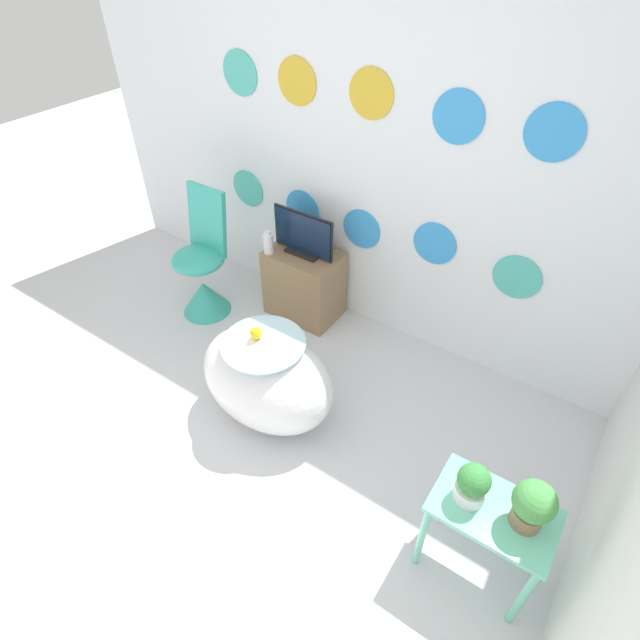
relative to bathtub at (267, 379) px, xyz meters
name	(u,v)px	position (x,y,z in m)	size (l,w,h in m)	color
ground_plane	(155,528)	(-0.02, -0.88, -0.30)	(12.00, 12.00, 0.00)	silver
wall_back_dotted	(374,139)	(-0.02, 1.11, 1.00)	(4.41, 0.05, 2.60)	white
bathtub	(267,379)	(0.00, 0.00, 0.00)	(0.81, 0.55, 0.59)	white
rubber_duck	(256,333)	(-0.04, -0.01, 0.33)	(0.06, 0.07, 0.08)	yellow
chair	(203,277)	(-0.99, 0.51, -0.01)	(0.37, 0.37, 0.92)	#38B2A3
tv_cabinet	(304,284)	(-0.38, 0.89, -0.04)	(0.50, 0.34, 0.51)	#8E704C
tv	(303,236)	(-0.38, 0.89, 0.35)	(0.46, 0.12, 0.30)	black
vase	(268,243)	(-0.58, 0.77, 0.29)	(0.07, 0.07, 0.16)	white
side_table	(489,522)	(1.33, -0.18, 0.10)	(0.49, 0.31, 0.50)	#72D8B7
potted_plant_left	(473,484)	(1.22, -0.19, 0.30)	(0.13, 0.13, 0.20)	white
potted_plant_right	(533,505)	(1.44, -0.16, 0.33)	(0.17, 0.17, 0.24)	#8C6B4C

